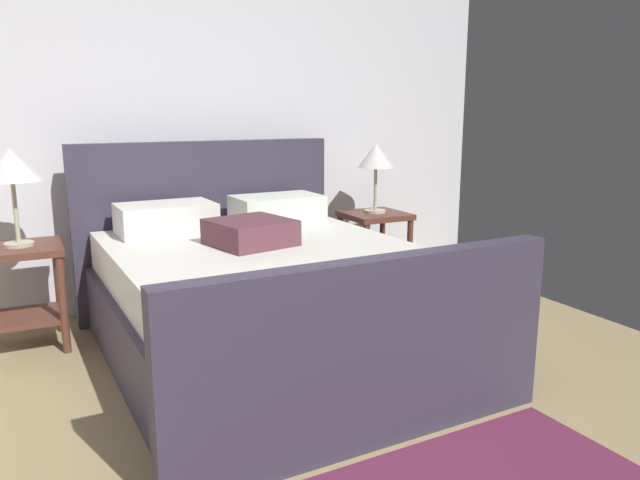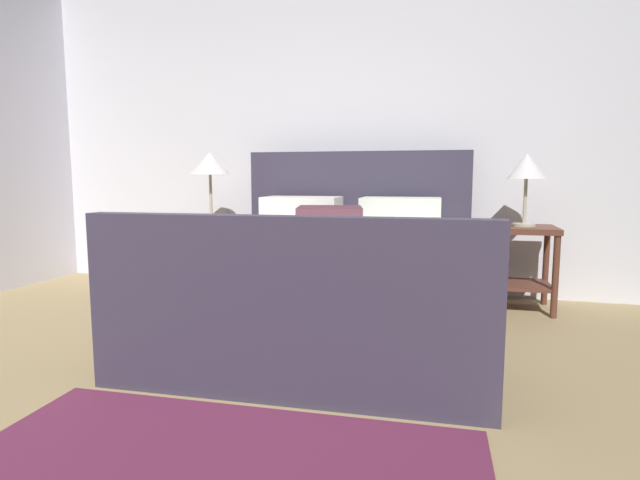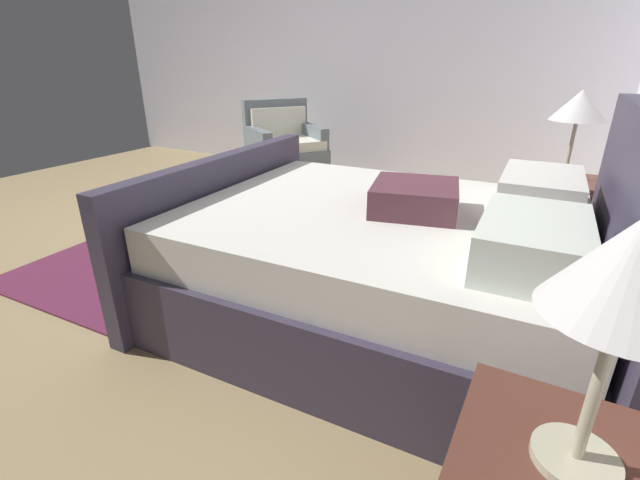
{
  "view_description": "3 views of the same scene",
  "coord_description": "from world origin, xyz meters",
  "views": [
    {
      "loc": [
        -0.82,
        -1.05,
        1.34
      ],
      "look_at": [
        0.57,
        1.74,
        0.68
      ],
      "focal_mm": 34.11,
      "sensor_mm": 36.0,
      "label": 1
    },
    {
      "loc": [
        1.05,
        -1.05,
        0.94
      ],
      "look_at": [
        0.36,
        1.54,
        0.61
      ],
      "focal_mm": 28.4,
      "sensor_mm": 36.0,
      "label": 2
    },
    {
      "loc": [
        2.31,
        2.62,
        1.32
      ],
      "look_at": [
        0.54,
        1.65,
        0.48
      ],
      "focal_mm": 24.53,
      "sensor_mm": 36.0,
      "label": 3
    }
  ],
  "objects": [
    {
      "name": "wall_back",
      "position": [
        0.0,
        3.18,
        1.32
      ],
      "size": [
        5.23,
        0.12,
        2.65
      ],
      "primitive_type": "cube",
      "color": "silver",
      "rests_on": "ground"
    },
    {
      "name": "bed",
      "position": [
        0.34,
        1.95,
        0.35
      ],
      "size": [
        1.82,
        2.2,
        1.15
      ],
      "color": "#383346",
      "rests_on": "ground"
    },
    {
      "name": "nightstand_right",
      "position": [
        1.53,
        2.76,
        0.4
      ],
      "size": [
        0.44,
        0.44,
        0.6
      ],
      "color": "brown",
      "rests_on": "ground"
    },
    {
      "name": "table_lamp_right",
      "position": [
        1.53,
        2.76,
        1.0
      ],
      "size": [
        0.26,
        0.26,
        0.51
      ],
      "color": "#B7B293",
      "rests_on": "nightstand_right"
    },
    {
      "name": "nightstand_left",
      "position": [
        -0.85,
        2.68,
        0.4
      ],
      "size": [
        0.44,
        0.44,
        0.6
      ],
      "color": "brown",
      "rests_on": "ground"
    },
    {
      "name": "table_lamp_left",
      "position": [
        -0.85,
        2.68,
        1.04
      ],
      "size": [
        0.32,
        0.32,
        0.54
      ],
      "color": "#B7B293",
      "rests_on": "nightstand_left"
    }
  ]
}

